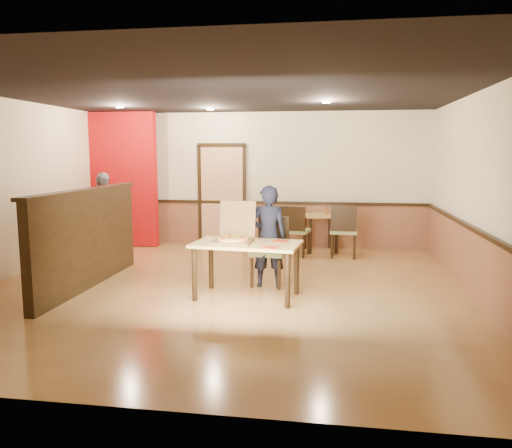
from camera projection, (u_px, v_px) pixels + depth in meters
The scene contains 27 objects.
floor at pixel (225, 288), 7.28m from camera, with size 7.00×7.00×0.00m, color tan.
ceiling at pixel (223, 91), 6.88m from camera, with size 7.00×7.00×0.00m, color black.
wall_back at pixel (260, 180), 10.50m from camera, with size 7.00×7.00×0.00m, color #F0E6BB.
wall_left at pixel (0, 190), 7.61m from camera, with size 7.00×7.00×0.00m, color #F0E6BB.
wall_right at pixel (484, 195), 6.55m from camera, with size 7.00×7.00×0.00m, color #F0E6BB.
wainscot_back at pixel (259, 224), 10.61m from camera, with size 7.00×0.04×0.90m, color brown.
chair_rail_back at pixel (259, 202), 10.52m from camera, with size 7.00×0.06×0.06m, color black.
wainscot_right at pixel (477, 266), 6.69m from camera, with size 0.04×7.00×0.90m, color brown.
chair_rail_right at pixel (478, 231), 6.63m from camera, with size 0.06×7.00×0.06m, color black.
back_door at pixel (222, 196), 10.63m from camera, with size 0.90×0.06×2.10m, color tan.
booth_partition at pixel (87, 237), 7.28m from camera, with size 0.20×3.10×1.44m.
red_accent_panel at pixel (119, 180), 10.45m from camera, with size 1.60×0.20×2.78m, color #A90C0D.
spot_a at pixel (120, 107), 8.99m from camera, with size 0.14×0.14×0.02m, color #FFDDB2.
spot_b at pixel (210, 109), 9.45m from camera, with size 0.14×0.14×0.02m, color #FFDDB2.
spot_c at pixel (327, 102), 8.14m from camera, with size 0.14×0.14×0.02m, color #FFDDB2.
main_table at pixel (247, 251), 6.72m from camera, with size 1.49×0.95×0.76m.
diner_chair at pixel (271, 248), 7.44m from camera, with size 0.57×0.57×1.01m.
side_chair_left at pixel (295, 229), 9.45m from camera, with size 0.56×0.56×0.97m.
side_chair_right at pixel (344, 229), 9.31m from camera, with size 0.51×0.51×1.00m.
side_table at pixel (320, 223), 9.98m from camera, with size 0.84×0.84×0.74m.
diner at pixel (268, 236), 7.27m from camera, with size 0.55×0.36×1.49m, color black.
passerby at pixel (103, 214), 9.62m from camera, with size 0.94×0.39×1.59m, color gray.
pizza_box at pixel (234, 237), 6.74m from camera, with size 0.52×0.61×0.53m.
pizza at pixel (233, 239), 6.69m from camera, with size 0.42×0.42×0.03m, color #F09C57.
napkin_near at pixel (269, 248), 6.34m from camera, with size 0.21×0.21×0.01m.
napkin_far at pixel (281, 241), 6.81m from camera, with size 0.23×0.23×0.01m.
condiment at pixel (326, 211), 9.95m from camera, with size 0.06×0.06×0.14m, color brown.
Camera 1 is at (1.53, -6.92, 1.95)m, focal length 35.00 mm.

